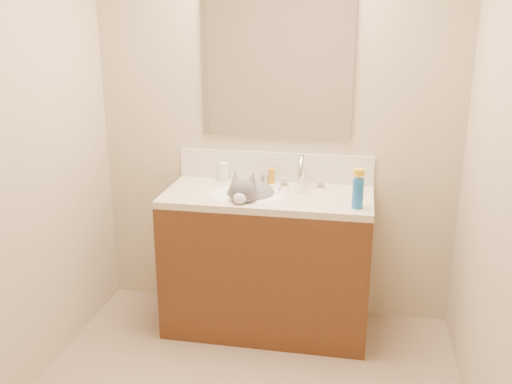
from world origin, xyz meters
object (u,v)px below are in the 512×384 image
at_px(basin, 246,205).
at_px(amber_bottle, 272,176).
at_px(cat, 250,198).
at_px(pill_bottle, 223,172).
at_px(vanity_cabinet, 267,265).
at_px(spray_can, 358,193).
at_px(faucet, 302,174).
at_px(silver_jar, 264,179).

xyz_separation_m(basin, amber_bottle, (0.11, 0.23, 0.12)).
bearing_deg(cat, pill_bottle, 136.00).
bearing_deg(cat, vanity_cabinet, 22.01).
xyz_separation_m(amber_bottle, spray_can, (0.52, -0.36, 0.04)).
distance_m(basin, pill_bottle, 0.33).
xyz_separation_m(basin, pill_bottle, (-0.19, 0.24, 0.13)).
height_order(pill_bottle, spray_can, spray_can).
xyz_separation_m(basin, cat, (0.02, -0.00, 0.05)).
xyz_separation_m(vanity_cabinet, faucet, (0.18, 0.14, 0.54)).
relative_size(vanity_cabinet, cat, 2.75).
bearing_deg(basin, amber_bottle, 64.69).
height_order(vanity_cabinet, amber_bottle, amber_bottle).
xyz_separation_m(basin, faucet, (0.30, 0.17, 0.16)).
relative_size(vanity_cabinet, faucet, 4.29).
xyz_separation_m(basin, silver_jar, (0.06, 0.22, 0.10)).
xyz_separation_m(pill_bottle, silver_jar, (0.26, -0.02, -0.03)).
relative_size(basin, faucet, 1.61).
distance_m(pill_bottle, spray_can, 0.90).
xyz_separation_m(silver_jar, amber_bottle, (0.05, 0.01, 0.02)).
bearing_deg(basin, silver_jar, 74.08).
height_order(cat, amber_bottle, cat).
height_order(vanity_cabinet, pill_bottle, pill_bottle).
bearing_deg(spray_can, amber_bottle, 144.99).
relative_size(cat, amber_bottle, 4.74).
xyz_separation_m(vanity_cabinet, amber_bottle, (-0.01, 0.20, 0.50)).
bearing_deg(silver_jar, pill_bottle, 176.41).
distance_m(faucet, spray_can, 0.45).
bearing_deg(silver_jar, basin, -105.92).
relative_size(vanity_cabinet, basin, 2.67).
height_order(vanity_cabinet, spray_can, spray_can).
distance_m(basin, amber_bottle, 0.28).
bearing_deg(basin, faucet, 29.12).
bearing_deg(faucet, amber_bottle, 161.28).
bearing_deg(basin, vanity_cabinet, 14.04).
bearing_deg(spray_can, pill_bottle, 155.76).
bearing_deg(pill_bottle, faucet, -8.17).
relative_size(vanity_cabinet, silver_jar, 20.16).
relative_size(vanity_cabinet, pill_bottle, 10.46).
bearing_deg(silver_jar, cat, -101.24).
bearing_deg(vanity_cabinet, silver_jar, 106.46).
relative_size(faucet, spray_can, 1.72).
distance_m(vanity_cabinet, basin, 0.40).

